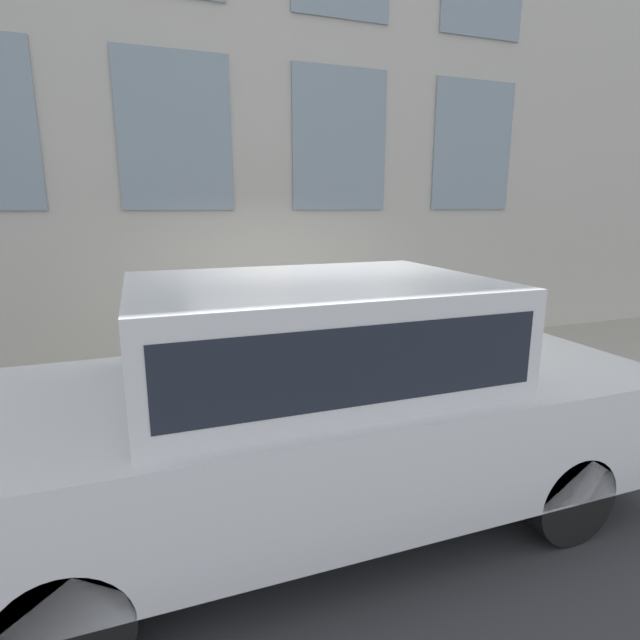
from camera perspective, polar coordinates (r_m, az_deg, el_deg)
ground_plane at (r=5.41m, az=0.32°, el=-12.78°), size 80.00×80.00×0.00m
sidewalk at (r=6.41m, az=-3.40°, el=-7.73°), size 2.37×60.00×0.17m
fire_hydrant at (r=5.72m, az=-2.17°, el=-4.82°), size 0.30×0.42×0.84m
person at (r=5.90m, az=2.10°, el=-1.55°), size 0.28×0.19×1.16m
parked_car_white_near at (r=3.73m, az=-0.92°, el=-8.34°), size 2.04×5.17×1.84m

